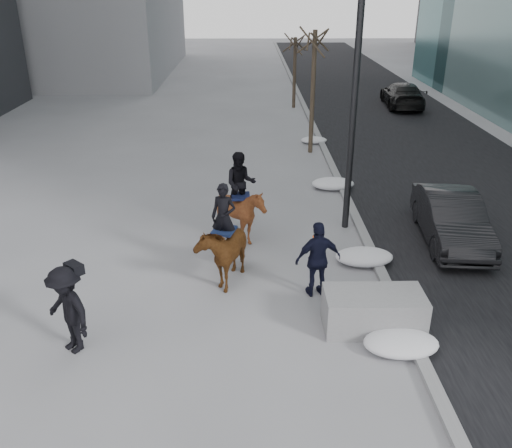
{
  "coord_description": "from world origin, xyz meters",
  "views": [
    {
      "loc": [
        -0.18,
        -9.76,
        6.43
      ],
      "look_at": [
        0.0,
        1.2,
        1.5
      ],
      "focal_mm": 38.0,
      "sensor_mm": 36.0,
      "label": 1
    }
  ],
  "objects_px": {
    "mounted_left": "(224,246)",
    "mounted_right": "(241,208)",
    "planter": "(373,311)",
    "car_near": "(451,219)"
  },
  "relations": [
    {
      "from": "planter",
      "to": "mounted_left",
      "type": "distance_m",
      "value": 3.7
    },
    {
      "from": "mounted_right",
      "to": "planter",
      "type": "bearing_deg",
      "value": -56.25
    },
    {
      "from": "car_near",
      "to": "mounted_left",
      "type": "height_order",
      "value": "mounted_left"
    },
    {
      "from": "mounted_left",
      "to": "planter",
      "type": "bearing_deg",
      "value": -33.69
    },
    {
      "from": "planter",
      "to": "car_near",
      "type": "bearing_deg",
      "value": 53.72
    },
    {
      "from": "mounted_left",
      "to": "mounted_right",
      "type": "relative_size",
      "value": 0.94
    },
    {
      "from": "car_near",
      "to": "mounted_left",
      "type": "xyz_separation_m",
      "value": [
        -5.97,
        -1.93,
        0.2
      ]
    },
    {
      "from": "planter",
      "to": "mounted_left",
      "type": "relative_size",
      "value": 0.85
    },
    {
      "from": "mounted_left",
      "to": "mounted_right",
      "type": "bearing_deg",
      "value": 79.6
    },
    {
      "from": "car_near",
      "to": "mounted_right",
      "type": "relative_size",
      "value": 1.63
    }
  ]
}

